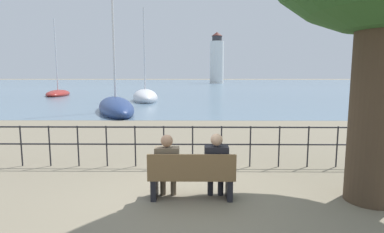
{
  "coord_description": "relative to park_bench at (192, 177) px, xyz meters",
  "views": [
    {
      "loc": [
        0.06,
        -5.42,
        2.26
      ],
      "look_at": [
        0.0,
        0.5,
        1.49
      ],
      "focal_mm": 28.0,
      "sensor_mm": 36.0,
      "label": 1
    }
  ],
  "objects": [
    {
      "name": "ground_plane",
      "position": [
        0.0,
        0.06,
        -0.42
      ],
      "size": [
        1000.0,
        1000.0,
        0.0
      ],
      "primitive_type": "plane",
      "color": "#7A705B"
    },
    {
      "name": "harbor_water",
      "position": [
        0.0,
        160.32,
        -0.42
      ],
      "size": [
        600.0,
        300.0,
        0.01
      ],
      "color": "slate",
      "rests_on": "ground_plane"
    },
    {
      "name": "park_bench",
      "position": [
        0.0,
        0.0,
        0.0
      ],
      "size": [
        1.61,
        0.45,
        0.9
      ],
      "color": "brown",
      "rests_on": "ground_plane"
    },
    {
      "name": "seated_person_left",
      "position": [
        -0.46,
        0.07,
        0.25
      ],
      "size": [
        0.45,
        0.35,
        1.22
      ],
      "color": "brown",
      "rests_on": "ground_plane"
    },
    {
      "name": "seated_person_right",
      "position": [
        0.46,
        0.07,
        0.26
      ],
      "size": [
        0.44,
        0.35,
        1.24
      ],
      "color": "black",
      "rests_on": "ground_plane"
    },
    {
      "name": "promenade_railing",
      "position": [
        0.0,
        2.09,
        0.27
      ],
      "size": [
        13.22,
        0.04,
        1.05
      ],
      "color": "black",
      "rests_on": "ground_plane"
    },
    {
      "name": "sailboat_0",
      "position": [
        -5.2,
        14.3,
        -0.12
      ],
      "size": [
        4.87,
        8.69,
        8.43
      ],
      "rotation": [
        0.0,
        0.0,
        0.35
      ],
      "color": "navy",
      "rests_on": "ground_plane"
    },
    {
      "name": "sailboat_1",
      "position": [
        -17.35,
        32.51,
        -0.18
      ],
      "size": [
        4.19,
        7.84,
        9.79
      ],
      "rotation": [
        0.0,
        0.0,
        0.24
      ],
      "color": "maroon",
      "rests_on": "ground_plane"
    },
    {
      "name": "sailboat_2",
      "position": [
        -4.82,
        23.85,
        -0.07
      ],
      "size": [
        3.72,
        7.57,
        9.3
      ],
      "rotation": [
        0.0,
        0.0,
        0.2
      ],
      "color": "silver",
      "rests_on": "ground_plane"
    },
    {
      "name": "harbor_lighthouse",
      "position": [
        8.47,
        112.41,
        8.69
      ],
      "size": [
        5.33,
        5.33,
        19.61
      ],
      "color": "white",
      "rests_on": "ground_plane"
    }
  ]
}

